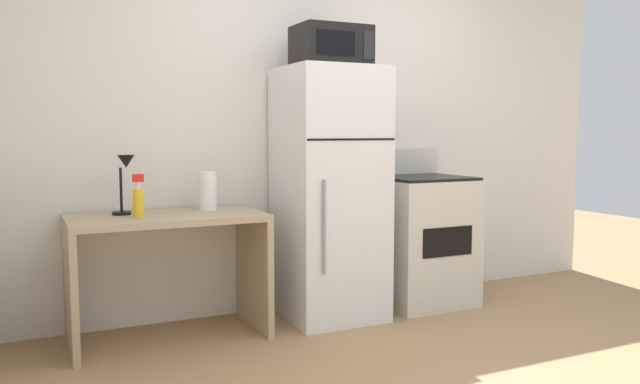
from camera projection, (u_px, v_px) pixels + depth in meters
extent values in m
plane|color=#9E7A51|center=(467.00, 383.00, 3.13)|extent=(12.00, 12.00, 0.00)
cube|color=silver|center=(319.00, 123.00, 4.53)|extent=(5.00, 0.10, 2.60)
cube|color=tan|center=(167.00, 218.00, 3.75)|extent=(1.13, 0.60, 0.04)
cube|color=tan|center=(71.00, 290.00, 3.55)|extent=(0.04, 0.60, 0.71)
cube|color=tan|center=(254.00, 271.00, 4.02)|extent=(0.04, 0.60, 0.71)
cylinder|color=black|center=(122.00, 213.00, 3.74)|extent=(0.11, 0.11, 0.02)
cylinder|color=black|center=(121.00, 190.00, 3.72)|extent=(0.02, 0.02, 0.26)
cone|color=black|center=(126.00, 161.00, 3.70)|extent=(0.10, 0.10, 0.08)
cylinder|color=white|center=(208.00, 191.00, 3.95)|extent=(0.11, 0.11, 0.24)
cylinder|color=yellow|center=(138.00, 204.00, 3.61)|extent=(0.06, 0.06, 0.16)
cylinder|color=white|center=(138.00, 186.00, 3.60)|extent=(0.02, 0.02, 0.04)
cube|color=red|center=(138.00, 178.00, 3.58)|extent=(0.06, 0.03, 0.04)
cube|color=white|center=(329.00, 194.00, 4.19)|extent=(0.62, 0.63, 1.65)
cube|color=black|center=(352.00, 139.00, 3.87)|extent=(0.61, 0.00, 0.01)
cylinder|color=gray|center=(324.00, 227.00, 3.82)|extent=(0.02, 0.02, 0.58)
cube|color=black|center=(331.00, 47.00, 4.08)|extent=(0.46, 0.34, 0.26)
cube|color=black|center=(336.00, 43.00, 3.90)|extent=(0.26, 0.01, 0.15)
cube|color=black|center=(369.00, 45.00, 4.00)|extent=(0.07, 0.01, 0.18)
cube|color=beige|center=(422.00, 241.00, 4.56)|extent=(0.63, 0.60, 0.90)
cube|color=black|center=(423.00, 178.00, 4.51)|extent=(0.60, 0.58, 0.02)
cube|color=beige|center=(402.00, 162.00, 4.76)|extent=(0.63, 0.04, 0.18)
cube|color=black|center=(448.00, 242.00, 4.28)|extent=(0.40, 0.01, 0.20)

